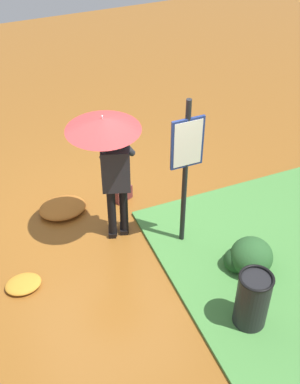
{
  "coord_description": "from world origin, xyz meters",
  "views": [
    {
      "loc": [
        1.38,
        5.38,
        5.15
      ],
      "look_at": [
        -0.64,
        0.44,
        0.85
      ],
      "focal_mm": 47.25,
      "sensor_mm": 36.0,
      "label": 1
    }
  ],
  "objects_px": {
    "info_sign_post": "(186,160)",
    "trash_bin": "(252,301)",
    "handbag": "(123,193)",
    "person_with_umbrella": "(109,148)"
  },
  "relations": [
    {
      "from": "handbag",
      "to": "trash_bin",
      "type": "height_order",
      "value": "trash_bin"
    },
    {
      "from": "person_with_umbrella",
      "to": "info_sign_post",
      "type": "relative_size",
      "value": 0.89
    },
    {
      "from": "person_with_umbrella",
      "to": "handbag",
      "type": "distance_m",
      "value": 1.65
    },
    {
      "from": "info_sign_post",
      "to": "trash_bin",
      "type": "height_order",
      "value": "info_sign_post"
    },
    {
      "from": "person_with_umbrella",
      "to": "handbag",
      "type": "bearing_deg",
      "value": -118.81
    },
    {
      "from": "person_with_umbrella",
      "to": "trash_bin",
      "type": "xyz_separation_m",
      "value": [
        -1.02,
        2.09,
        -1.13
      ]
    },
    {
      "from": "info_sign_post",
      "to": "trash_bin",
      "type": "distance_m",
      "value": 1.91
    },
    {
      "from": "handbag",
      "to": "trash_bin",
      "type": "xyz_separation_m",
      "value": [
        -0.61,
        2.82,
        0.29
      ]
    },
    {
      "from": "person_with_umbrella",
      "to": "trash_bin",
      "type": "bearing_deg",
      "value": 115.99
    },
    {
      "from": "person_with_umbrella",
      "to": "handbag",
      "type": "relative_size",
      "value": 5.53
    }
  ]
}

